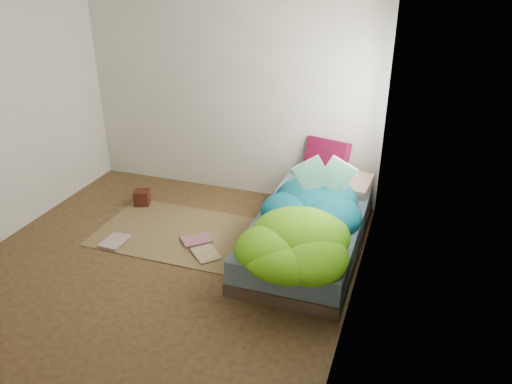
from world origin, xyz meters
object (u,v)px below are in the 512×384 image
wooden_box (142,197)px  floor_book_a (106,239)px  bed (309,233)px  pillow_magenta (326,161)px  floor_book_b (194,235)px  open_book (325,166)px

wooden_box → floor_book_a: (0.06, -0.83, -0.07)m
bed → floor_book_a: (-1.97, -0.55, -0.15)m
pillow_magenta → wooden_box: pillow_magenta is taller
bed → floor_book_a: bearing=-164.4°
pillow_magenta → floor_book_a: bearing=-126.9°
floor_book_a → floor_book_b: size_ratio=1.06×
bed → pillow_magenta: size_ratio=4.25×
bed → open_book: bearing=60.6°
open_book → floor_book_b: open_book is taller
open_book → wooden_box: open_book is taller
open_book → wooden_box: 2.25m
wooden_box → open_book: bearing=-3.1°
pillow_magenta → floor_book_b: 1.66m
bed → floor_book_b: bed is taller
bed → open_book: size_ratio=4.10×
floor_book_a → floor_book_b: 0.89m
floor_book_b → floor_book_a: bearing=-107.2°
bed → floor_book_b: (-1.15, -0.19, -0.14)m
wooden_box → floor_book_b: size_ratio=0.60×
pillow_magenta → bed: bearing=-71.3°
bed → wooden_box: bearing=172.3°
open_book → floor_book_b: bearing=-179.9°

